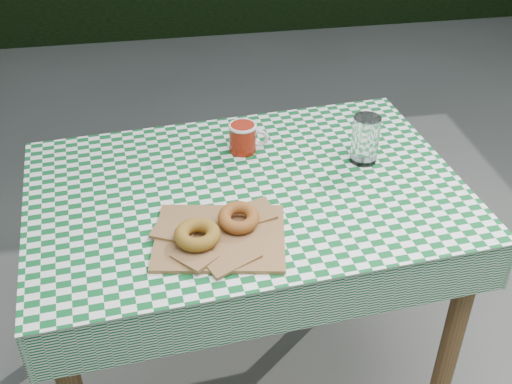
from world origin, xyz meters
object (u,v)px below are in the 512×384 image
drinking_glass (365,139)px  table (248,288)px  coffee_mug (243,138)px  paper_bag (220,236)px

drinking_glass → table: bearing=-167.1°
coffee_mug → drinking_glass: 0.36m
paper_bag → drinking_glass: bearing=32.2°
table → drinking_glass: 0.58m
table → coffee_mug: bearing=79.1°
coffee_mug → drinking_glass: (0.34, -0.11, 0.03)m
paper_bag → table: bearing=64.4°
paper_bag → coffee_mug: coffee_mug is taller
table → drinking_glass: size_ratio=8.24×
table → coffee_mug: 0.47m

